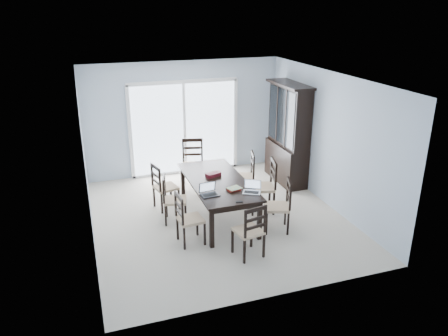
% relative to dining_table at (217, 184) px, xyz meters
% --- Properties ---
extents(floor, '(5.00, 5.00, 0.00)m').
position_rel_dining_table_xyz_m(floor, '(0.00, 0.00, -0.67)').
color(floor, beige).
rests_on(floor, ground).
extents(ceiling, '(5.00, 5.00, 0.00)m').
position_rel_dining_table_xyz_m(ceiling, '(0.00, 0.00, 1.93)').
color(ceiling, white).
rests_on(ceiling, back_wall).
extents(back_wall, '(4.50, 0.02, 2.60)m').
position_rel_dining_table_xyz_m(back_wall, '(0.00, 2.50, 0.63)').
color(back_wall, '#ADBDCE').
rests_on(back_wall, floor).
extents(wall_left, '(0.02, 5.00, 2.60)m').
position_rel_dining_table_xyz_m(wall_left, '(-2.25, 0.00, 0.63)').
color(wall_left, '#ADBDCE').
rests_on(wall_left, floor).
extents(wall_right, '(0.02, 5.00, 2.60)m').
position_rel_dining_table_xyz_m(wall_right, '(2.25, 0.00, 0.63)').
color(wall_right, '#ADBDCE').
rests_on(wall_right, floor).
extents(balcony, '(4.50, 2.00, 0.10)m').
position_rel_dining_table_xyz_m(balcony, '(0.00, 3.50, -0.72)').
color(balcony, gray).
rests_on(balcony, ground).
extents(railing, '(4.50, 0.06, 1.10)m').
position_rel_dining_table_xyz_m(railing, '(0.00, 4.50, -0.12)').
color(railing, '#99999E').
rests_on(railing, balcony).
extents(dining_table, '(1.00, 2.20, 0.75)m').
position_rel_dining_table_xyz_m(dining_table, '(0.00, 0.00, 0.00)').
color(dining_table, black).
rests_on(dining_table, floor).
extents(china_hutch, '(0.50, 1.38, 2.20)m').
position_rel_dining_table_xyz_m(china_hutch, '(2.02, 1.25, 0.40)').
color(china_hutch, black).
rests_on(china_hutch, floor).
extents(sliding_door, '(2.52, 0.05, 2.18)m').
position_rel_dining_table_xyz_m(sliding_door, '(0.00, 2.48, 0.41)').
color(sliding_door, silver).
rests_on(sliding_door, floor).
extents(chair_left_near, '(0.44, 0.43, 1.05)m').
position_rel_dining_table_xyz_m(chair_left_near, '(-0.79, -0.74, -0.12)').
color(chair_left_near, black).
rests_on(chair_left_near, floor).
extents(chair_left_mid, '(0.49, 0.48, 1.04)m').
position_rel_dining_table_xyz_m(chair_left_mid, '(-0.86, 0.11, -0.12)').
color(chair_left_mid, black).
rests_on(chair_left_mid, floor).
extents(chair_left_far, '(0.50, 0.49, 1.07)m').
position_rel_dining_table_xyz_m(chair_left_far, '(-0.92, 0.67, -0.11)').
color(chair_left_far, black).
rests_on(chair_left_far, floor).
extents(chair_right_near, '(0.53, 0.52, 1.09)m').
position_rel_dining_table_xyz_m(chair_right_near, '(0.92, -0.82, -0.10)').
color(chair_right_near, black).
rests_on(chair_right_near, floor).
extents(chair_right_mid, '(0.55, 0.54, 1.19)m').
position_rel_dining_table_xyz_m(chair_right_mid, '(0.99, -0.02, -0.04)').
color(chair_right_mid, black).
rests_on(chair_right_mid, floor).
extents(chair_right_far, '(0.53, 0.52, 1.12)m').
position_rel_dining_table_xyz_m(chair_right_far, '(0.84, 0.64, -0.08)').
color(chair_right_far, black).
rests_on(chair_right_far, floor).
extents(chair_end_near, '(0.47, 0.48, 1.06)m').
position_rel_dining_table_xyz_m(chair_end_near, '(0.07, -1.50, -0.11)').
color(chair_end_near, black).
rests_on(chair_end_near, floor).
extents(chair_end_far, '(0.55, 0.56, 1.20)m').
position_rel_dining_table_xyz_m(chair_end_far, '(-0.03, 1.65, -0.04)').
color(chair_end_far, black).
rests_on(chair_end_far, floor).
extents(laptop_dark, '(0.31, 0.23, 0.20)m').
position_rel_dining_table_xyz_m(laptop_dark, '(-0.32, -0.60, 0.13)').
color(laptop_dark, black).
rests_on(laptop_dark, dining_table).
extents(laptop_silver, '(0.36, 0.33, 0.20)m').
position_rel_dining_table_xyz_m(laptop_silver, '(0.38, -0.72, 0.13)').
color(laptop_silver, silver).
rests_on(laptop_silver, dining_table).
extents(book_stack, '(0.28, 0.24, 0.04)m').
position_rel_dining_table_xyz_m(book_stack, '(0.13, -0.51, 0.10)').
color(book_stack, maroon).
rests_on(book_stack, dining_table).
extents(cell_phone, '(0.12, 0.07, 0.01)m').
position_rel_dining_table_xyz_m(cell_phone, '(0.05, -1.00, 0.08)').
color(cell_phone, black).
rests_on(cell_phone, dining_table).
extents(game_box, '(0.31, 0.22, 0.07)m').
position_rel_dining_table_xyz_m(game_box, '(-0.02, 0.20, 0.11)').
color(game_box, '#470E18').
rests_on(game_box, dining_table).
extents(hot_tub, '(1.89, 1.74, 0.88)m').
position_rel_dining_table_xyz_m(hot_tub, '(-0.61, 3.61, -0.23)').
color(hot_tub, brown).
rests_on(hot_tub, balcony).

